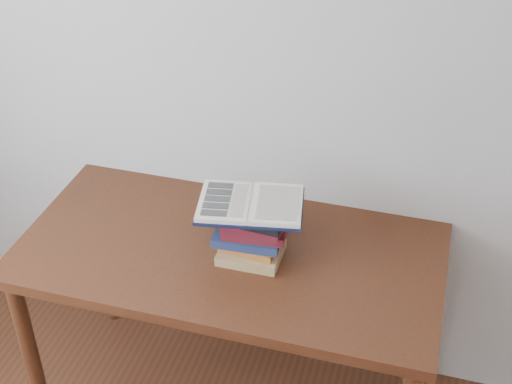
% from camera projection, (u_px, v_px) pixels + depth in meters
% --- Properties ---
extents(desk, '(1.48, 0.74, 0.79)m').
position_uv_depth(desk, '(230.00, 270.00, 2.54)').
color(desk, '#4B2212').
rests_on(desk, ground).
extents(book_stack, '(0.25, 0.21, 0.19)m').
position_uv_depth(book_stack, '(252.00, 231.00, 2.42)').
color(book_stack, olive).
rests_on(book_stack, desk).
extents(open_book, '(0.39, 0.30, 0.03)m').
position_uv_depth(open_book, '(251.00, 204.00, 2.37)').
color(open_book, black).
rests_on(open_book, book_stack).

